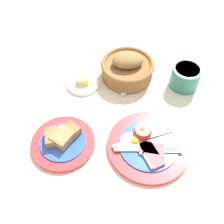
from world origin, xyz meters
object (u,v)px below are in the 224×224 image
object	(u,v)px
butter_dish	(83,83)
breakfast_plate	(147,144)
teaspoon_by_saucer	(123,95)
bread_basket	(127,68)
bread_plate	(63,140)
fork_on_cloth	(200,189)
sugar_cup	(185,76)

from	to	relation	value
butter_dish	breakfast_plate	bearing A→B (deg)	-41.23
breakfast_plate	teaspoon_by_saucer	distance (m)	0.20
butter_dish	teaspoon_by_saucer	xyz separation A→B (m)	(0.14, -0.03, -0.00)
butter_dish	teaspoon_by_saucer	bearing A→B (deg)	-10.97
butter_dish	bread_basket	bearing A→B (deg)	24.65
breakfast_plate	bread_plate	size ratio (longest dim) A/B	1.29
bread_basket	fork_on_cloth	size ratio (longest dim) A/B	0.97
bread_basket	teaspoon_by_saucer	xyz separation A→B (m)	(0.00, -0.09, -0.03)
butter_dish	fork_on_cloth	size ratio (longest dim) A/B	0.59
bread_basket	butter_dish	world-z (taller)	bread_basket
teaspoon_by_saucer	sugar_cup	bearing A→B (deg)	-62.42
bread_plate	bread_basket	distance (m)	0.33
bread_plate	teaspoon_by_saucer	xyz separation A→B (m)	(0.14, 0.21, -0.01)
bread_basket	fork_on_cloth	bearing A→B (deg)	-57.59
teaspoon_by_saucer	fork_on_cloth	xyz separation A→B (m)	(0.24, -0.28, -0.00)
bread_plate	butter_dish	bearing A→B (deg)	89.61
sugar_cup	butter_dish	size ratio (longest dim) A/B	0.87
bread_plate	bread_basket	world-z (taller)	bread_basket
breakfast_plate	bread_plate	distance (m)	0.24
sugar_cup	bread_basket	bearing A→B (deg)	177.38
bread_basket	sugar_cup	bearing A→B (deg)	-2.62
bread_plate	sugar_cup	xyz separation A→B (m)	(0.33, 0.29, 0.02)
bread_basket	teaspoon_by_saucer	size ratio (longest dim) A/B	0.93
fork_on_cloth	breakfast_plate	bearing A→B (deg)	59.25
bread_basket	fork_on_cloth	xyz separation A→B (m)	(0.24, -0.37, -0.04)
bread_plate	bread_basket	size ratio (longest dim) A/B	1.00
sugar_cup	teaspoon_by_saucer	world-z (taller)	sugar_cup
sugar_cup	bread_plate	bearing A→B (deg)	-139.11
butter_dish	sugar_cup	bearing A→B (deg)	9.47
sugar_cup	fork_on_cloth	size ratio (longest dim) A/B	0.51
teaspoon_by_saucer	fork_on_cloth	world-z (taller)	teaspoon_by_saucer
bread_basket	butter_dish	bearing A→B (deg)	-155.35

